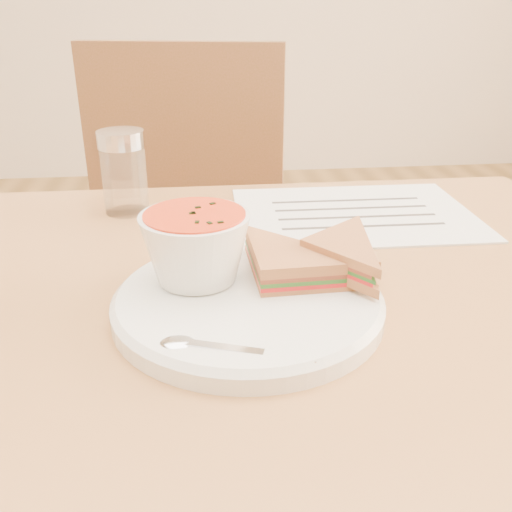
{
  "coord_description": "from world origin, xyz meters",
  "views": [
    {
      "loc": [
        -0.02,
        -0.54,
        1.03
      ],
      "look_at": [
        0.03,
        -0.04,
        0.8
      ],
      "focal_mm": 40.0,
      "sensor_mm": 36.0,
      "label": 1
    }
  ],
  "objects": [
    {
      "name": "paper_menu",
      "position": [
        0.2,
        0.2,
        0.75
      ],
      "size": [
        0.33,
        0.25,
        0.0
      ],
      "primitive_type": null,
      "rotation": [
        0.0,
        0.0,
        -0.01
      ],
      "color": "white",
      "rests_on": "dining_table"
    },
    {
      "name": "sandwich_half_b",
      "position": [
        0.08,
        -0.02,
        0.79
      ],
      "size": [
        0.14,
        0.14,
        0.03
      ],
      "primitive_type": null,
      "rotation": [
        0.0,
        0.0,
        -0.91
      ],
      "color": "#C07444",
      "rests_on": "plate"
    },
    {
      "name": "condiment_shaker",
      "position": [
        -0.12,
        0.24,
        0.81
      ],
      "size": [
        0.08,
        0.08,
        0.12
      ],
      "primitive_type": null,
      "rotation": [
        0.0,
        0.0,
        -0.31
      ],
      "color": "silver",
      "rests_on": "dining_table"
    },
    {
      "name": "spoon",
      "position": [
        -0.0,
        -0.15,
        0.77
      ],
      "size": [
        0.15,
        0.07,
        0.01
      ],
      "primitive_type": null,
      "rotation": [
        0.0,
        0.0,
        -0.3
      ],
      "color": "silver",
      "rests_on": "plate"
    },
    {
      "name": "soup_bowl",
      "position": [
        -0.03,
        -0.02,
        0.8
      ],
      "size": [
        0.13,
        0.13,
        0.07
      ],
      "primitive_type": null,
      "rotation": [
        0.0,
        0.0,
        -0.27
      ],
      "color": "white",
      "rests_on": "plate"
    },
    {
      "name": "plate",
      "position": [
        0.02,
        -0.06,
        0.76
      ],
      "size": [
        0.34,
        0.34,
        0.02
      ],
      "primitive_type": null,
      "rotation": [
        0.0,
        0.0,
        -0.35
      ],
      "color": "white",
      "rests_on": "dining_table"
    },
    {
      "name": "chair_far",
      "position": [
        -0.09,
        0.47,
        0.48
      ],
      "size": [
        0.5,
        0.5,
        0.95
      ],
      "primitive_type": null,
      "rotation": [
        0.0,
        0.0,
        2.94
      ],
      "color": "brown",
      "rests_on": "floor"
    },
    {
      "name": "sandwich_half_a",
      "position": [
        0.03,
        -0.07,
        0.78
      ],
      "size": [
        0.12,
        0.12,
        0.04
      ],
      "primitive_type": null,
      "rotation": [
        0.0,
        0.0,
        0.04
      ],
      "color": "#C07444",
      "rests_on": "plate"
    }
  ]
}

